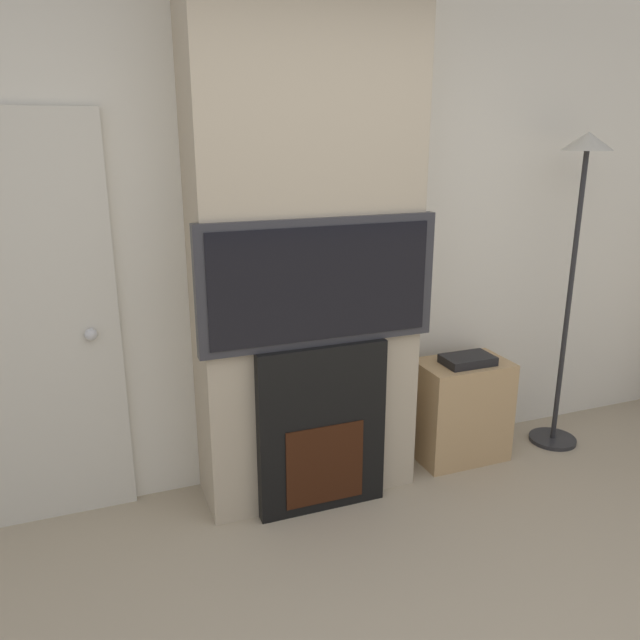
# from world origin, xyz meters

# --- Properties ---
(wall_back) EXTENTS (6.00, 0.06, 2.70)m
(wall_back) POSITION_xyz_m (0.00, 2.03, 1.35)
(wall_back) COLOR silver
(wall_back) RESTS_ON ground_plane
(chimney_breast) EXTENTS (1.12, 0.42, 2.70)m
(chimney_breast) POSITION_xyz_m (0.00, 1.79, 1.35)
(chimney_breast) COLOR tan
(chimney_breast) RESTS_ON ground_plane
(fireplace) EXTENTS (0.67, 0.15, 0.89)m
(fireplace) POSITION_xyz_m (0.00, 1.58, 0.44)
(fireplace) COLOR black
(fireplace) RESTS_ON ground_plane
(television) EXTENTS (1.19, 0.07, 0.62)m
(television) POSITION_xyz_m (0.00, 1.58, 1.20)
(television) COLOR #2D2D33
(television) RESTS_ON fireplace
(floor_lamp) EXTENTS (0.29, 0.29, 1.89)m
(floor_lamp) POSITION_xyz_m (1.64, 1.71, 1.38)
(floor_lamp) COLOR #262628
(floor_lamp) RESTS_ON ground_plane
(media_stand) EXTENTS (0.53, 0.34, 0.66)m
(media_stand) POSITION_xyz_m (0.97, 1.76, 0.31)
(media_stand) COLOR tan
(media_stand) RESTS_ON ground_plane
(entry_door) EXTENTS (0.92, 0.09, 2.00)m
(entry_door) POSITION_xyz_m (-1.36, 1.97, 1.00)
(entry_door) COLOR beige
(entry_door) RESTS_ON ground_plane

